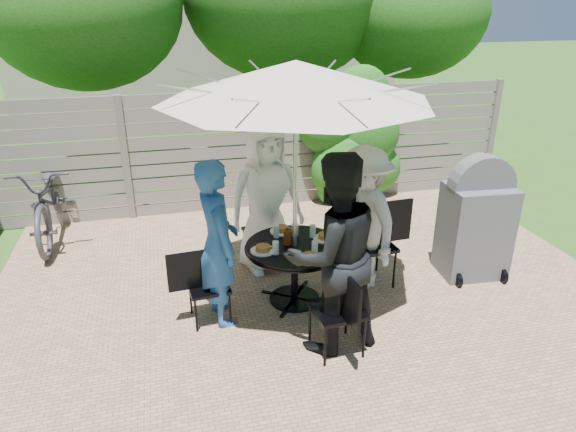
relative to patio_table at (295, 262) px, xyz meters
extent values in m
plane|color=#305219|center=(0.20, -0.19, -0.48)|extent=(60.00, 60.00, 0.00)
cube|color=tan|center=(0.20, 0.31, -0.47)|extent=(7.00, 6.00, 0.02)
cube|color=slate|center=(0.20, 2.81, 0.45)|extent=(8.00, 0.10, 1.85)
ellipsoid|color=#165513|center=(1.60, 2.66, 0.42)|extent=(1.20, 0.70, 1.80)
cube|color=#A69A8A|center=(0.20, 11.81, 2.02)|extent=(10.00, 6.00, 5.00)
ellipsoid|color=#1B4D12|center=(-2.30, 4.81, 2.49)|extent=(3.20, 3.20, 2.72)
ellipsoid|color=#1B4D12|center=(3.40, 4.61, 2.35)|extent=(2.80, 2.80, 2.38)
cylinder|color=black|center=(0.00, 0.00, 0.19)|extent=(1.20, 1.20, 0.03)
cylinder|color=black|center=(0.00, 0.00, -0.14)|extent=(0.07, 0.07, 0.67)
cylinder|color=black|center=(0.00, 0.00, -0.46)|extent=(0.56, 0.56, 0.04)
cylinder|color=silver|center=(0.00, 0.00, 0.74)|extent=(0.05, 0.05, 2.43)
cone|color=beige|center=(0.00, 0.00, 1.90)|extent=(3.05, 3.05, 0.37)
cube|color=black|center=(-0.16, 0.94, -0.04)|extent=(0.50, 0.50, 0.03)
cube|color=black|center=(-0.20, 1.14, 0.19)|extent=(0.11, 0.42, 0.43)
imported|color=white|center=(-0.14, 0.82, 0.43)|extent=(0.98, 0.72, 1.82)
cube|color=black|center=(-0.94, -0.16, -0.07)|extent=(0.43, 0.43, 0.03)
cube|color=black|center=(-1.13, -0.17, 0.14)|extent=(0.40, 0.06, 0.41)
imported|color=#214F91|center=(-0.82, -0.14, 0.39)|extent=(0.51, 0.69, 1.73)
cube|color=black|center=(0.16, -0.94, -0.02)|extent=(0.48, 0.48, 0.04)
cube|color=black|center=(0.18, -1.16, 0.22)|extent=(0.07, 0.44, 0.45)
imported|color=black|center=(0.14, -0.82, 0.49)|extent=(1.04, 0.87, 1.93)
cube|color=black|center=(0.94, 0.16, 0.02)|extent=(0.51, 0.51, 0.04)
cube|color=black|center=(1.18, 0.17, 0.28)|extent=(0.48, 0.06, 0.49)
imported|color=beige|center=(0.82, 0.14, 0.36)|extent=(0.79, 1.16, 1.67)
cylinder|color=white|center=(-0.06, 0.35, 0.21)|extent=(0.26, 0.26, 0.01)
cylinder|color=#AA6A32|center=(-0.06, 0.35, 0.25)|extent=(0.15, 0.15, 0.05)
cylinder|color=white|center=(-0.35, -0.06, 0.21)|extent=(0.26, 0.26, 0.01)
cylinder|color=#AA6A32|center=(-0.35, -0.06, 0.25)|extent=(0.15, 0.15, 0.05)
cylinder|color=white|center=(0.06, -0.35, 0.21)|extent=(0.26, 0.26, 0.01)
cylinder|color=#AA6A32|center=(0.06, -0.35, 0.25)|extent=(0.15, 0.15, 0.05)
cylinder|color=white|center=(0.35, 0.06, 0.21)|extent=(0.26, 0.26, 0.01)
cylinder|color=#AA6A32|center=(0.35, 0.06, 0.25)|extent=(0.15, 0.15, 0.05)
cylinder|color=silver|center=(-0.15, 0.24, 0.28)|extent=(0.07, 0.07, 0.14)
cylinder|color=silver|center=(-0.24, -0.15, 0.28)|extent=(0.07, 0.07, 0.14)
cylinder|color=silver|center=(0.15, -0.24, 0.28)|extent=(0.07, 0.07, 0.14)
cylinder|color=silver|center=(0.24, 0.15, 0.28)|extent=(0.07, 0.07, 0.14)
cylinder|color=#59280C|center=(-0.07, 0.04, 0.29)|extent=(0.09, 0.09, 0.16)
cylinder|color=#C6B293|center=(0.06, 0.23, 0.27)|extent=(0.08, 0.08, 0.12)
imported|color=#333338|center=(-2.80, 2.41, 0.07)|extent=(0.75, 2.11, 1.10)
cube|color=#4F4E53|center=(2.20, 0.08, 0.08)|extent=(0.77, 0.62, 1.12)
cylinder|color=#4F4E53|center=(2.20, 0.08, 0.64)|extent=(0.75, 0.28, 0.74)
camera|label=1|loc=(-1.24, -4.68, 2.62)|focal=32.00mm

